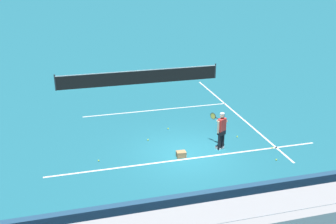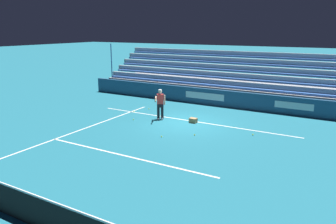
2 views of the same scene
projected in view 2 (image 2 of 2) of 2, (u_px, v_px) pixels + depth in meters
ground_plane at (186, 123)px, 17.95m from camera, size 160.00×160.00×0.00m
court_baseline_white at (190, 121)px, 18.37m from camera, size 12.00×0.10×0.01m
court_sideline_white at (78, 131)px, 16.59m from camera, size 0.10×12.00×0.01m
court_service_line_white at (125, 156)px, 13.34m from camera, size 8.22×0.10×0.01m
back_wall_sponsor_board at (218, 98)px, 21.74m from camera, size 20.76×0.25×1.10m
bleacher_stand at (232, 88)px, 23.89m from camera, size 19.73×4.00×3.85m
tennis_player at (160, 104)px, 18.47m from camera, size 0.56×1.07×1.71m
ball_box_cardboard at (193, 120)px, 17.99m from camera, size 0.41×0.32×0.26m
tennis_ball_near_player at (161, 137)px, 15.60m from camera, size 0.07×0.07×0.07m
tennis_ball_midcourt at (134, 112)px, 20.27m from camera, size 0.07×0.07×0.07m
tennis_ball_on_baseline at (253, 135)px, 15.90m from camera, size 0.07×0.07×0.07m
tennis_ball_toward_net at (149, 109)px, 20.98m from camera, size 0.07×0.07×0.07m
tennis_ball_far_left at (133, 119)px, 18.52m from camera, size 0.07×0.07×0.07m
tennis_ball_stray_back at (195, 135)px, 15.86m from camera, size 0.07×0.07×0.07m
tennis_net at (10, 200)px, 8.93m from camera, size 11.09×0.09×1.07m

